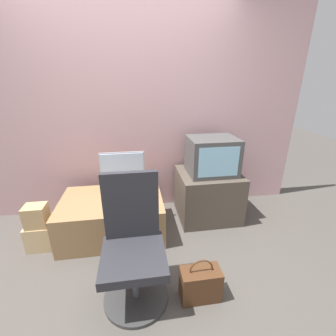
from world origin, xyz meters
name	(u,v)px	position (x,y,z in m)	size (l,w,h in m)	color
ground_plane	(136,283)	(0.00, 0.00, 0.00)	(12.00, 12.00, 0.00)	#4C4742
wall_back	(128,109)	(0.00, 1.32, 1.30)	(4.40, 0.05, 2.60)	#CC9EA3
desk	(113,216)	(-0.23, 0.75, 0.21)	(1.09, 0.75, 0.43)	#937047
side_stand	(208,194)	(0.92, 0.93, 0.30)	(0.72, 0.64, 0.59)	#4C4238
main_monitor	(123,173)	(-0.09, 0.93, 0.65)	(0.49, 0.23, 0.46)	#B2B2B7
keyboard	(124,204)	(-0.09, 0.61, 0.43)	(0.34, 0.12, 0.01)	white
mouse	(147,201)	(0.15, 0.62, 0.44)	(0.06, 0.04, 0.03)	#4C4C51
crt_tv	(212,156)	(0.93, 0.91, 0.80)	(0.55, 0.45, 0.43)	#474747
office_chair	(133,249)	(0.00, -0.07, 0.42)	(0.51, 0.51, 1.00)	#333333
cardboard_box_lower	(41,236)	(-0.94, 0.60, 0.13)	(0.27, 0.19, 0.27)	#D1B27F
cardboard_box_upper	(36,216)	(-0.94, 0.60, 0.38)	(0.20, 0.17, 0.22)	tan
handbag	(200,284)	(0.50, -0.20, 0.14)	(0.31, 0.16, 0.37)	#4C2D19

